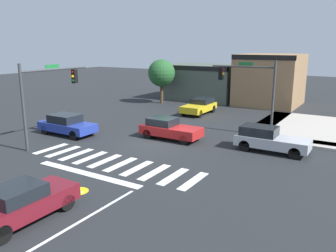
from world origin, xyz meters
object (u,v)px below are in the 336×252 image
traffic_signal_northeast (249,84)px  roadside_tree (161,73)px  car_red (169,129)px  traffic_signal_southwest (49,88)px  car_yellow (200,106)px  car_silver (269,139)px  car_maroon (22,203)px  car_blue (67,125)px

traffic_signal_northeast → roadside_tree: 14.96m
traffic_signal_northeast → car_red: traffic_signal_northeast is taller
traffic_signal_southwest → car_yellow: traffic_signal_southwest is taller
car_red → car_silver: car_silver is taller
traffic_signal_northeast → traffic_signal_southwest: bearing=43.4°
roadside_tree → traffic_signal_southwest: bearing=-82.0°
car_yellow → roadside_tree: bearing=-116.7°
car_silver → car_maroon: bearing=-112.0°
car_yellow → traffic_signal_northeast: bearing=53.1°
car_blue → car_red: bearing=-157.3°
car_maroon → traffic_signal_northeast: bearing=-9.0°
car_maroon → car_silver: size_ratio=0.94×
traffic_signal_northeast → roadside_tree: (-12.68, 7.93, -0.34)m
car_red → car_yellow: bearing=103.4°
car_maroon → roadside_tree: size_ratio=0.85×
traffic_signal_northeast → car_blue: 13.75m
traffic_signal_southwest → roadside_tree: size_ratio=1.12×
traffic_signal_southwest → roadside_tree: (-2.48, 17.58, -0.35)m
car_yellow → roadside_tree: roadside_tree is taller
car_blue → car_yellow: size_ratio=1.02×
car_red → car_silver: 6.84m
roadside_tree → traffic_signal_northeast: bearing=-32.0°
car_silver → roadside_tree: size_ratio=0.90×
car_maroon → car_red: 12.88m
car_maroon → roadside_tree: (-9.93, 25.31, 2.64)m
car_blue → car_red: size_ratio=1.02×
traffic_signal_southwest → car_yellow: size_ratio=1.28×
car_blue → traffic_signal_northeast: bearing=-146.0°
traffic_signal_northeast → car_blue: size_ratio=1.23×
traffic_signal_northeast → car_silver: bearing=125.3°
car_blue → car_maroon: size_ratio=1.06×
traffic_signal_southwest → car_silver: (12.91, 5.81, -2.95)m
car_maroon → car_yellow: bearing=9.1°
car_maroon → car_red: size_ratio=0.96×
car_yellow → car_maroon: bearing=9.1°
car_silver → traffic_signal_southwest: bearing=-155.8°
car_yellow → car_red: bearing=13.4°
car_red → roadside_tree: (-8.59, 12.50, 2.64)m
roadside_tree → car_blue: bearing=-84.3°
traffic_signal_northeast → roadside_tree: bearing=-32.0°
traffic_signal_southwest → roadside_tree: traffic_signal_southwest is taller
car_red → car_silver: (6.80, 0.73, 0.05)m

